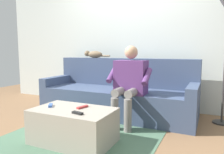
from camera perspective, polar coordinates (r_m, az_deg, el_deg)
ground_plane at (r=2.91m, az=-4.45°, el=-13.41°), size 8.00×8.00×0.00m
back_wall at (r=3.96m, az=5.13°, el=12.01°), size 5.61×0.06×2.73m
couch at (r=3.49m, az=1.72°, el=-4.75°), size 2.43×0.86×0.89m
coffee_table at (r=2.46m, az=-10.23°, el=-12.65°), size 0.88×0.54×0.38m
person_solo_seated at (r=2.93m, az=4.67°, el=-0.88°), size 0.58×0.53×1.08m
cat_on_backrest at (r=3.92m, az=-4.88°, el=6.05°), size 0.51×0.13×0.14m
remote_red at (r=2.43m, az=-7.87°, el=-7.91°), size 0.07×0.15×0.02m
remote_black at (r=2.21m, az=-9.16°, el=-9.40°), size 0.13×0.06×0.02m
remote_blue at (r=2.57m, az=-16.03°, el=-7.25°), size 0.11×0.13×0.02m
floor_rug at (r=2.64m, az=-8.24°, el=-15.56°), size 1.75×1.58×0.01m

